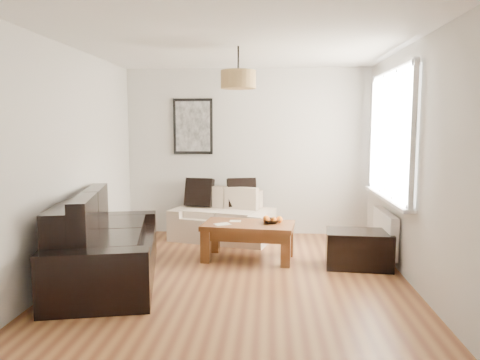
# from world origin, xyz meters

# --- Properties ---
(floor) EXTENTS (4.50, 4.50, 0.00)m
(floor) POSITION_xyz_m (0.00, 0.00, 0.00)
(floor) COLOR brown
(floor) RESTS_ON ground
(ceiling) EXTENTS (3.80, 4.50, 0.00)m
(ceiling) POSITION_xyz_m (0.00, 0.00, 2.60)
(ceiling) COLOR white
(ceiling) RESTS_ON floor
(wall_back) EXTENTS (3.80, 0.04, 2.60)m
(wall_back) POSITION_xyz_m (0.00, 2.25, 1.30)
(wall_back) COLOR silver
(wall_back) RESTS_ON floor
(wall_front) EXTENTS (3.80, 0.04, 2.60)m
(wall_front) POSITION_xyz_m (0.00, -2.25, 1.30)
(wall_front) COLOR silver
(wall_front) RESTS_ON floor
(wall_left) EXTENTS (0.04, 4.50, 2.60)m
(wall_left) POSITION_xyz_m (-1.90, 0.00, 1.30)
(wall_left) COLOR silver
(wall_left) RESTS_ON floor
(wall_right) EXTENTS (0.04, 4.50, 2.60)m
(wall_right) POSITION_xyz_m (1.90, 0.00, 1.30)
(wall_right) COLOR silver
(wall_right) RESTS_ON floor
(window_bay) EXTENTS (0.14, 1.90, 1.60)m
(window_bay) POSITION_xyz_m (1.86, 0.80, 1.60)
(window_bay) COLOR white
(window_bay) RESTS_ON wall_right
(radiator) EXTENTS (0.10, 0.90, 0.52)m
(radiator) POSITION_xyz_m (1.82, 0.80, 0.38)
(radiator) COLOR white
(radiator) RESTS_ON wall_right
(poster) EXTENTS (0.62, 0.04, 0.87)m
(poster) POSITION_xyz_m (-0.85, 2.22, 1.70)
(poster) COLOR black
(poster) RESTS_ON wall_back
(pendant_shade) EXTENTS (0.40, 0.40, 0.20)m
(pendant_shade) POSITION_xyz_m (0.00, 0.30, 2.23)
(pendant_shade) COLOR tan
(pendant_shade) RESTS_ON ceiling
(loveseat_cream) EXTENTS (1.63, 1.17, 0.73)m
(loveseat_cream) POSITION_xyz_m (-0.35, 1.78, 0.36)
(loveseat_cream) COLOR beige
(loveseat_cream) RESTS_ON floor
(sofa_leather) EXTENTS (1.43, 2.24, 0.89)m
(sofa_leather) POSITION_xyz_m (-1.43, -0.11, 0.45)
(sofa_leather) COLOR black
(sofa_leather) RESTS_ON floor
(coffee_table) EXTENTS (1.22, 0.76, 0.47)m
(coffee_table) POSITION_xyz_m (0.10, 0.79, 0.24)
(coffee_table) COLOR brown
(coffee_table) RESTS_ON floor
(ottoman) EXTENTS (0.82, 0.56, 0.44)m
(ottoman) POSITION_xyz_m (1.45, 0.55, 0.22)
(ottoman) COLOR black
(ottoman) RESTS_ON floor
(cushion_left) EXTENTS (0.45, 0.22, 0.43)m
(cushion_left) POSITION_xyz_m (-0.72, 1.96, 0.69)
(cushion_left) COLOR black
(cushion_left) RESTS_ON loveseat_cream
(cushion_right) EXTENTS (0.46, 0.24, 0.44)m
(cushion_right) POSITION_xyz_m (-0.06, 1.96, 0.69)
(cushion_right) COLOR black
(cushion_right) RESTS_ON loveseat_cream
(fruit_bowl) EXTENTS (0.24, 0.24, 0.05)m
(fruit_bowl) POSITION_xyz_m (0.39, 0.81, 0.50)
(fruit_bowl) COLOR black
(fruit_bowl) RESTS_ON coffee_table
(orange_a) EXTENTS (0.09, 0.09, 0.08)m
(orange_a) POSITION_xyz_m (0.42, 0.83, 0.51)
(orange_a) COLOR orange
(orange_a) RESTS_ON fruit_bowl
(orange_b) EXTENTS (0.10, 0.10, 0.09)m
(orange_b) POSITION_xyz_m (0.49, 0.86, 0.51)
(orange_b) COLOR orange
(orange_b) RESTS_ON fruit_bowl
(orange_c) EXTENTS (0.11, 0.11, 0.09)m
(orange_c) POSITION_xyz_m (0.32, 0.88, 0.51)
(orange_c) COLOR orange
(orange_c) RESTS_ON fruit_bowl
(papers) EXTENTS (0.23, 0.21, 0.01)m
(papers) POSITION_xyz_m (-0.23, 0.70, 0.47)
(papers) COLOR silver
(papers) RESTS_ON coffee_table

